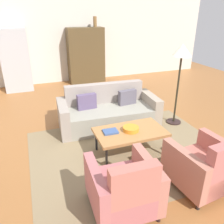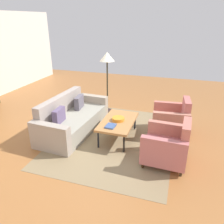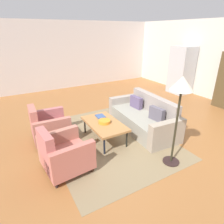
{
  "view_description": "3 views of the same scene",
  "coord_description": "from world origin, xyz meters",
  "px_view_note": "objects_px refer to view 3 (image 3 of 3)",
  "views": [
    {
      "loc": [
        -1.59,
        -3.86,
        2.35
      ],
      "look_at": [
        -0.28,
        -0.34,
        0.65
      ],
      "focal_mm": 36.84,
      "sensor_mm": 36.0,
      "label": 1
    },
    {
      "loc": [
        -4.38,
        -1.96,
        2.55
      ],
      "look_at": [
        -0.09,
        -0.59,
        0.63
      ],
      "focal_mm": 35.27,
      "sensor_mm": 36.0,
      "label": 2
    },
    {
      "loc": [
        3.46,
        -2.55,
        2.42
      ],
      "look_at": [
        -0.13,
        -0.51,
        0.65
      ],
      "focal_mm": 30.8,
      "sensor_mm": 36.0,
      "label": 3
    }
  ],
  "objects_px": {
    "couch": "(144,118)",
    "armchair_right": "(63,155)",
    "fruit_bowl": "(104,122)",
    "floor_lamp": "(181,92)",
    "book_stack": "(100,116)",
    "coffee_table": "(104,124)",
    "refrigerator": "(181,70)",
    "armchair_left": "(48,127)"
  },
  "relations": [
    {
      "from": "couch",
      "to": "armchair_right",
      "type": "bearing_deg",
      "value": 107.91
    },
    {
      "from": "couch",
      "to": "fruit_bowl",
      "type": "xyz_separation_m",
      "value": [
        0.0,
        -1.19,
        0.19
      ]
    },
    {
      "from": "fruit_bowl",
      "to": "floor_lamp",
      "type": "relative_size",
      "value": 0.16
    },
    {
      "from": "book_stack",
      "to": "floor_lamp",
      "type": "bearing_deg",
      "value": 20.88
    },
    {
      "from": "coffee_table",
      "to": "refrigerator",
      "type": "distance_m",
      "value": 4.83
    },
    {
      "from": "couch",
      "to": "book_stack",
      "type": "bearing_deg",
      "value": 76.49
    },
    {
      "from": "couch",
      "to": "armchair_right",
      "type": "height_order",
      "value": "armchair_right"
    },
    {
      "from": "coffee_table",
      "to": "fruit_bowl",
      "type": "height_order",
      "value": "fruit_bowl"
    },
    {
      "from": "fruit_bowl",
      "to": "floor_lamp",
      "type": "xyz_separation_m",
      "value": [
        1.42,
        0.74,
        0.97
      ]
    },
    {
      "from": "armchair_left",
      "to": "refrigerator",
      "type": "distance_m",
      "value": 5.77
    },
    {
      "from": "armchair_left",
      "to": "armchair_right",
      "type": "bearing_deg",
      "value": 2.35
    },
    {
      "from": "coffee_table",
      "to": "armchair_right",
      "type": "distance_m",
      "value": 1.32
    },
    {
      "from": "coffee_table",
      "to": "refrigerator",
      "type": "height_order",
      "value": "refrigerator"
    },
    {
      "from": "armchair_left",
      "to": "couch",
      "type": "bearing_deg",
      "value": 77.84
    },
    {
      "from": "couch",
      "to": "refrigerator",
      "type": "relative_size",
      "value": 1.16
    },
    {
      "from": "armchair_right",
      "to": "floor_lamp",
      "type": "distance_m",
      "value": 2.35
    },
    {
      "from": "coffee_table",
      "to": "armchair_right",
      "type": "relative_size",
      "value": 1.36
    },
    {
      "from": "fruit_bowl",
      "to": "book_stack",
      "type": "bearing_deg",
      "value": 168.93
    },
    {
      "from": "couch",
      "to": "fruit_bowl",
      "type": "bearing_deg",
      "value": 93.74
    },
    {
      "from": "couch",
      "to": "armchair_right",
      "type": "relative_size",
      "value": 2.45
    },
    {
      "from": "armchair_right",
      "to": "book_stack",
      "type": "relative_size",
      "value": 3.45
    },
    {
      "from": "armchair_left",
      "to": "refrigerator",
      "type": "xyz_separation_m",
      "value": [
        -1.2,
        5.62,
        0.58
      ]
    },
    {
      "from": "armchair_right",
      "to": "refrigerator",
      "type": "height_order",
      "value": "refrigerator"
    },
    {
      "from": "book_stack",
      "to": "refrigerator",
      "type": "xyz_separation_m",
      "value": [
        -1.47,
        4.38,
        0.47
      ]
    },
    {
      "from": "armchair_left",
      "to": "book_stack",
      "type": "distance_m",
      "value": 1.27
    },
    {
      "from": "coffee_table",
      "to": "book_stack",
      "type": "distance_m",
      "value": 0.35
    },
    {
      "from": "book_stack",
      "to": "floor_lamp",
      "type": "height_order",
      "value": "floor_lamp"
    },
    {
      "from": "armchair_right",
      "to": "armchair_left",
      "type": "bearing_deg",
      "value": 174.55
    },
    {
      "from": "fruit_bowl",
      "to": "armchair_left",
      "type": "bearing_deg",
      "value": -117.66
    },
    {
      "from": "armchair_right",
      "to": "fruit_bowl",
      "type": "bearing_deg",
      "value": 111.68
    },
    {
      "from": "couch",
      "to": "coffee_table",
      "type": "height_order",
      "value": "couch"
    },
    {
      "from": "couch",
      "to": "armchair_right",
      "type": "xyz_separation_m",
      "value": [
        0.6,
        -2.35,
        0.06
      ]
    },
    {
      "from": "coffee_table",
      "to": "armchair_left",
      "type": "bearing_deg",
      "value": -117.33
    },
    {
      "from": "armchair_right",
      "to": "book_stack",
      "type": "bearing_deg",
      "value": 121.98
    },
    {
      "from": "couch",
      "to": "armchair_left",
      "type": "xyz_separation_m",
      "value": [
        -0.61,
        -2.35,
        0.06
      ]
    },
    {
      "from": "refrigerator",
      "to": "fruit_bowl",
      "type": "bearing_deg",
      "value": -67.8
    },
    {
      "from": "fruit_bowl",
      "to": "refrigerator",
      "type": "height_order",
      "value": "refrigerator"
    },
    {
      "from": "fruit_bowl",
      "to": "couch",
      "type": "bearing_deg",
      "value": 90.16
    },
    {
      "from": "fruit_bowl",
      "to": "book_stack",
      "type": "distance_m",
      "value": 0.35
    },
    {
      "from": "coffee_table",
      "to": "floor_lamp",
      "type": "distance_m",
      "value": 1.91
    },
    {
      "from": "couch",
      "to": "coffee_table",
      "type": "relative_size",
      "value": 1.79
    },
    {
      "from": "refrigerator",
      "to": "coffee_table",
      "type": "bearing_deg",
      "value": -67.89
    }
  ]
}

